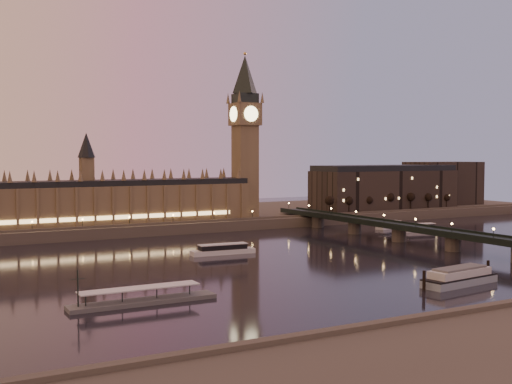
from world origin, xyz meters
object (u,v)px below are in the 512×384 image
cruise_boat_a (223,250)px  cruise_boat_b (390,225)px  moored_barge (460,277)px  pontoon_pier (142,299)px

cruise_boat_a → cruise_boat_b: bearing=21.9°
cruise_boat_a → cruise_boat_b: cruise_boat_a is taller
cruise_boat_b → moored_barge: (-93.47, -147.08, 0.92)m
moored_barge → pontoon_pier: size_ratio=0.79×
cruise_boat_b → pontoon_pier: size_ratio=0.53×
cruise_boat_a → cruise_boat_b: size_ratio=1.25×
moored_barge → pontoon_pier: pontoon_pier is taller
moored_barge → cruise_boat_b: bearing=50.5°
cruise_boat_b → moored_barge: moored_barge is taller
cruise_boat_a → pontoon_pier: (-64.02, -76.96, -0.80)m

